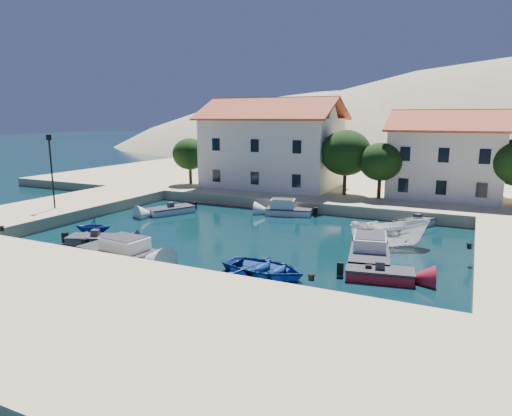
# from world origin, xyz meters

# --- Properties ---
(ground) EXTENTS (400.00, 400.00, 0.00)m
(ground) POSITION_xyz_m (0.00, 0.00, 0.00)
(ground) COLOR black
(ground) RESTS_ON ground
(quay_south) EXTENTS (52.00, 12.00, 1.00)m
(quay_south) POSITION_xyz_m (0.00, -6.00, 0.50)
(quay_south) COLOR tan
(quay_south) RESTS_ON ground
(quay_west) EXTENTS (8.00, 20.00, 1.00)m
(quay_west) POSITION_xyz_m (-19.00, 10.00, 0.50)
(quay_west) COLOR tan
(quay_west) RESTS_ON ground
(quay_north) EXTENTS (80.00, 36.00, 1.00)m
(quay_north) POSITION_xyz_m (2.00, 38.00, 0.50)
(quay_north) COLOR tan
(quay_north) RESTS_ON ground
(hills) EXTENTS (254.00, 176.00, 99.00)m
(hills) POSITION_xyz_m (20.64, 123.62, -23.40)
(hills) COLOR tan
(hills) RESTS_ON ground
(building_left) EXTENTS (14.70, 9.45, 9.70)m
(building_left) POSITION_xyz_m (-6.00, 28.00, 5.94)
(building_left) COLOR white
(building_left) RESTS_ON quay_north
(building_mid) EXTENTS (10.50, 8.40, 8.30)m
(building_mid) POSITION_xyz_m (12.00, 29.00, 5.22)
(building_mid) COLOR white
(building_mid) RESTS_ON quay_north
(trees) EXTENTS (37.30, 5.30, 6.45)m
(trees) POSITION_xyz_m (4.51, 25.46, 4.84)
(trees) COLOR #382314
(trees) RESTS_ON quay_north
(lamppost) EXTENTS (0.35, 0.25, 6.22)m
(lamppost) POSITION_xyz_m (-17.50, 8.00, 4.75)
(lamppost) COLOR black
(lamppost) RESTS_ON quay_west
(bollards) EXTENTS (29.36, 9.56, 0.30)m
(bollards) POSITION_xyz_m (2.80, 3.87, 1.15)
(bollards) COLOR black
(bollards) RESTS_ON ground
(motorboat_grey_sw) EXTENTS (4.08, 2.91, 1.25)m
(motorboat_grey_sw) POSITION_xyz_m (-8.62, 3.68, 0.29)
(motorboat_grey_sw) COLOR #333237
(motorboat_grey_sw) RESTS_ON ground
(cabin_cruiser_south) EXTENTS (5.35, 2.70, 1.60)m
(cabin_cruiser_south) POSITION_xyz_m (-5.13, 1.97, 0.48)
(cabin_cruiser_south) COLOR silver
(cabin_cruiser_south) RESTS_ON ground
(rowboat_south) EXTENTS (5.23, 3.98, 1.01)m
(rowboat_south) POSITION_xyz_m (4.45, 3.16, 0.00)
(rowboat_south) COLOR navy
(rowboat_south) RESTS_ON ground
(motorboat_red_se) EXTENTS (3.83, 2.22, 1.25)m
(motorboat_red_se) POSITION_xyz_m (10.43, 5.10, 0.30)
(motorboat_red_se) COLOR maroon
(motorboat_red_se) RESTS_ON ground
(cabin_cruiser_east) EXTENTS (3.38, 6.09, 1.60)m
(cabin_cruiser_east) POSITION_xyz_m (9.20, 8.27, 0.48)
(cabin_cruiser_east) COLOR silver
(cabin_cruiser_east) RESTS_ON ground
(boat_east) EXTENTS (5.80, 4.47, 2.12)m
(boat_east) POSITION_xyz_m (9.76, 11.86, 0.00)
(boat_east) COLOR silver
(boat_east) RESTS_ON ground
(motorboat_white_ne) EXTENTS (2.56, 3.28, 1.25)m
(motorboat_white_ne) POSITION_xyz_m (10.79, 18.84, 0.30)
(motorboat_white_ne) COLOR silver
(motorboat_white_ne) RESTS_ON ground
(rowboat_west) EXTENTS (3.37, 3.16, 1.42)m
(rowboat_west) POSITION_xyz_m (-11.15, 5.96, 0.00)
(rowboat_west) COLOR navy
(rowboat_west) RESTS_ON ground
(motorboat_white_west) EXTENTS (3.56, 4.58, 1.25)m
(motorboat_white_west) POSITION_xyz_m (-10.09, 14.36, 0.29)
(motorboat_white_west) COLOR silver
(motorboat_white_west) RESTS_ON ground
(cabin_cruiser_north) EXTENTS (4.36, 2.60, 1.60)m
(cabin_cruiser_north) POSITION_xyz_m (-0.15, 18.48, 0.48)
(cabin_cruiser_north) COLOR silver
(cabin_cruiser_north) RESTS_ON ground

